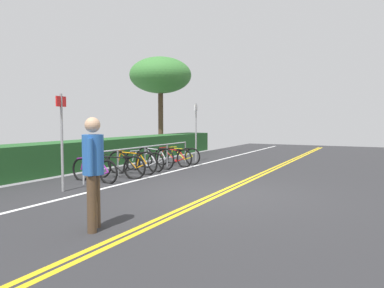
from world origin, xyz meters
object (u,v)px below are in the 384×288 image
at_px(tree_mid, 160,76).
at_px(bike_rack, 145,153).
at_px(bicycle_5, 173,157).
at_px(bicycle_6, 182,156).
at_px(bicycle_1, 117,167).
at_px(bicycle_2, 132,163).
at_px(bicycle_4, 155,158).
at_px(bicycle_0, 94,170).
at_px(sign_post_near, 62,133).
at_px(sign_post_far, 196,127).
at_px(pedestrian, 93,165).
at_px(bicycle_3, 144,161).

bearing_deg(tree_mid, bike_rack, -152.68).
bearing_deg(bicycle_5, bicycle_6, 1.71).
distance_m(bicycle_1, bicycle_2, 0.85).
height_order(bicycle_2, bicycle_6, bicycle_2).
bearing_deg(bicycle_4, bicycle_6, -6.73).
height_order(bicycle_1, bicycle_4, bicycle_4).
height_order(bicycle_0, sign_post_near, sign_post_near).
bearing_deg(sign_post_near, sign_post_far, 0.30).
distance_m(bicycle_4, tree_mid, 7.22).
xyz_separation_m(bike_rack, pedestrian, (-5.83, -3.01, 0.38)).
relative_size(bicycle_0, tree_mid, 0.34).
xyz_separation_m(bicycle_0, bicycle_4, (3.13, 0.06, 0.05)).
height_order(sign_post_near, tree_mid, tree_mid).
xyz_separation_m(bicycle_0, tree_mid, (8.58, 3.18, 3.60)).
bearing_deg(bicycle_6, bicycle_2, 178.39).
height_order(bicycle_4, tree_mid, tree_mid).
bearing_deg(pedestrian, bike_rack, 27.31).
relative_size(bike_rack, sign_post_far, 2.44).
bearing_deg(bicycle_0, bicycle_3, 0.60).
bearing_deg(bicycle_5, bicycle_2, 177.37).
height_order(bicycle_3, sign_post_near, sign_post_near).
bearing_deg(sign_post_far, bike_rack, 176.30).
relative_size(bicycle_6, sign_post_near, 0.71).
height_order(bicycle_3, tree_mid, tree_mid).
height_order(bike_rack, bicycle_3, bike_rack).
bearing_deg(bike_rack, sign_post_near, -176.17).
xyz_separation_m(bicycle_0, pedestrian, (-3.43, -3.03, 0.68)).
bearing_deg(bicycle_1, bicycle_5, -0.15).
bearing_deg(bicycle_6, sign_post_near, -178.70).
bearing_deg(bicycle_2, pedestrian, -149.61).
relative_size(bicycle_1, bicycle_3, 1.06).
relative_size(bicycle_0, bicycle_6, 1.02).
bearing_deg(sign_post_far, pedestrian, -163.06).
height_order(bicycle_1, bicycle_3, bicycle_1).
height_order(bicycle_6, tree_mid, tree_mid).
distance_m(bicycle_2, sign_post_near, 3.22).
xyz_separation_m(bicycle_5, tree_mid, (4.58, 3.33, 3.59)).
xyz_separation_m(bicycle_5, pedestrian, (-7.43, -2.88, 0.66)).
bearing_deg(sign_post_near, pedestrian, -126.51).
relative_size(bicycle_1, tree_mid, 0.36).
bearing_deg(pedestrian, bicycle_3, 27.60).
height_order(bicycle_6, sign_post_far, sign_post_far).
distance_m(bicycle_2, pedestrian, 5.93).
distance_m(bicycle_1, sign_post_far, 5.06).
distance_m(bicycle_6, pedestrian, 8.68).
relative_size(bicycle_2, pedestrian, 1.00).
relative_size(bicycle_3, pedestrian, 0.95).
relative_size(bike_rack, bicycle_0, 3.45).
bearing_deg(bicycle_6, bike_rack, 177.16).
relative_size(bicycle_1, bicycle_5, 0.99).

